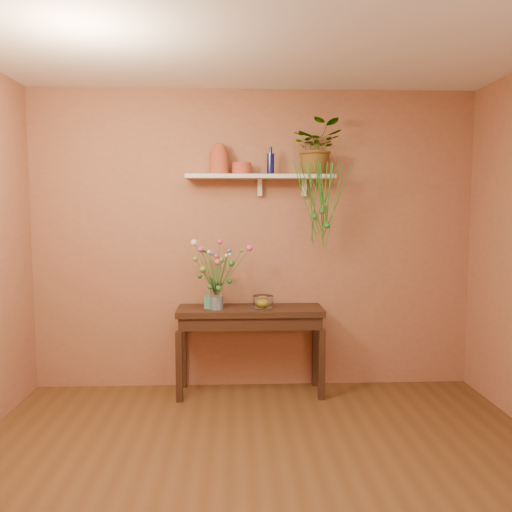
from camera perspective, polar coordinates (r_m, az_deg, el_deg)
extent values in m
plane|color=brown|center=(3.15, 1.28, -26.21)|extent=(4.00, 4.00, 0.00)
cube|color=#A66C4C|center=(4.69, -0.22, 1.73)|extent=(4.00, 0.04, 2.70)
cube|color=#A66C4C|center=(0.76, 11.58, -18.01)|extent=(4.00, 0.04, 2.70)
cube|color=#372314|center=(4.54, -0.65, -6.08)|extent=(1.27, 0.41, 0.05)
cube|color=#372314|center=(4.56, -0.65, -7.08)|extent=(1.22, 0.38, 0.11)
cube|color=#372314|center=(4.51, -8.52, -12.03)|extent=(0.05, 0.05, 0.61)
cube|color=#372314|center=(4.54, 7.30, -11.88)|extent=(0.05, 0.05, 0.61)
cube|color=#372314|center=(4.84, -8.06, -10.78)|extent=(0.05, 0.05, 0.61)
cube|color=#372314|center=(4.88, 6.59, -10.65)|extent=(0.05, 0.05, 0.61)
cube|color=white|center=(4.56, 0.47, 8.80)|extent=(1.30, 0.24, 0.04)
cube|color=white|center=(4.65, 0.41, 7.59)|extent=(0.04, 0.05, 0.15)
cube|color=white|center=(4.69, 5.35, 7.55)|extent=(0.04, 0.05, 0.15)
cylinder|color=#B04127|center=(4.58, -4.10, 10.21)|extent=(0.21, 0.21, 0.19)
sphere|color=#B04127|center=(4.59, -4.11, 11.59)|extent=(0.13, 0.13, 0.13)
cylinder|color=#B04127|center=(4.58, -1.61, 9.64)|extent=(0.19, 0.19, 0.10)
cylinder|color=#0C0D43|center=(4.56, 1.63, 10.16)|extent=(0.08, 0.08, 0.18)
cylinder|color=#0C0D43|center=(4.57, 1.63, 11.64)|extent=(0.03, 0.03, 0.05)
imported|color=#266C25|center=(4.62, 6.79, 11.86)|extent=(0.45, 0.40, 0.47)
cylinder|color=#266C25|center=(4.33, 6.55, 5.87)|extent=(0.02, 0.40, 0.66)
cylinder|color=#2F8D22|center=(4.41, 8.01, 6.39)|extent=(0.06, 0.16, 0.58)
cylinder|color=#2F8D22|center=(4.43, 5.99, 5.76)|extent=(0.26, 0.10, 0.68)
cylinder|color=#266C25|center=(4.44, 9.00, 6.01)|extent=(0.21, 0.25, 0.64)
cylinder|color=#2F8D22|center=(4.45, 8.65, 5.41)|extent=(0.13, 0.07, 0.73)
cylinder|color=#2F8D22|center=(4.37, 5.48, 6.13)|extent=(0.25, 0.27, 0.63)
cylinder|color=#266C25|center=(4.42, 8.37, 7.98)|extent=(0.09, 0.16, 0.34)
cylinder|color=#2F8D22|center=(4.47, 7.20, 5.38)|extent=(0.08, 0.09, 0.73)
cylinder|color=#2F8D22|center=(4.44, 7.25, 6.93)|extent=(0.14, 0.08, 0.49)
cylinder|color=#266C25|center=(4.40, 6.17, 5.72)|extent=(0.05, 0.13, 0.68)
cylinder|color=#2F8D22|center=(4.43, 7.49, 6.78)|extent=(0.10, 0.16, 0.52)
cylinder|color=#2F8D22|center=(4.42, 6.54, 7.69)|extent=(0.21, 0.08, 0.38)
cylinder|color=#266C25|center=(4.42, 7.21, 7.98)|extent=(0.09, 0.14, 0.34)
cylinder|color=#2F8D22|center=(4.38, 7.67, 6.72)|extent=(0.03, 0.32, 0.53)
cylinder|color=#2F8D22|center=(4.47, 8.16, 7.61)|extent=(0.02, 0.08, 0.38)
cylinder|color=#266C25|center=(4.36, 6.13, 6.45)|extent=(0.24, 0.25, 0.58)
cylinder|color=#2F8D22|center=(4.47, 6.20, 6.92)|extent=(0.10, 0.03, 0.50)
cylinder|color=#2F8D22|center=(4.42, 8.13, 7.27)|extent=(0.01, 0.16, 0.44)
cylinder|color=#266C25|center=(4.45, 7.26, 5.56)|extent=(0.08, 0.21, 0.71)
sphere|color=#266C25|center=(4.44, 7.89, 3.35)|extent=(0.05, 0.05, 0.05)
sphere|color=#266C25|center=(4.41, 6.55, 4.44)|extent=(0.05, 0.05, 0.05)
sphere|color=#266C25|center=(4.49, 7.74, 5.27)|extent=(0.05, 0.05, 0.05)
sphere|color=#266C25|center=(4.42, 7.29, 4.95)|extent=(0.05, 0.05, 0.05)
cylinder|color=white|center=(4.46, -4.38, -4.43)|extent=(0.11, 0.11, 0.23)
cylinder|color=silver|center=(4.47, -4.37, -5.20)|extent=(0.10, 0.10, 0.11)
cylinder|color=#386B28|center=(4.40, -4.34, -2.51)|extent=(0.02, 0.07, 0.29)
sphere|color=#EB3F82|center=(4.35, -4.30, -0.69)|extent=(0.05, 0.05, 0.05)
cylinder|color=#386B28|center=(4.30, -3.71, -1.94)|extent=(0.11, 0.26, 0.41)
sphere|color=#4D4FA5|center=(4.15, -2.99, 0.58)|extent=(0.04, 0.04, 0.04)
cylinder|color=#386B28|center=(4.34, -3.84, -2.18)|extent=(0.09, 0.20, 0.36)
sphere|color=white|center=(4.22, -3.26, 0.04)|extent=(0.03, 0.03, 0.03)
cylinder|color=#386B28|center=(4.41, -3.56, -2.56)|extent=(0.14, 0.05, 0.28)
sphere|color=#266C25|center=(4.37, -2.73, -0.81)|extent=(0.06, 0.06, 0.06)
cylinder|color=#386B28|center=(4.41, -2.57, -1.72)|extent=(0.29, 0.05, 0.41)
sphere|color=#EB3F82|center=(4.37, -0.73, 0.89)|extent=(0.05, 0.05, 0.05)
cylinder|color=#386B28|center=(4.43, -3.68, -2.07)|extent=(0.12, 0.02, 0.35)
sphere|color=white|center=(4.40, -2.98, 0.18)|extent=(0.04, 0.04, 0.04)
cylinder|color=#386B28|center=(4.48, -2.99, -1.82)|extent=(0.22, 0.12, 0.38)
sphere|color=olive|center=(4.52, -1.63, 0.62)|extent=(0.03, 0.03, 0.03)
cylinder|color=#386B28|center=(4.46, -4.11, -2.37)|extent=(0.05, 0.05, 0.30)
sphere|color=olive|center=(4.46, -3.84, -0.45)|extent=(0.05, 0.05, 0.05)
cylinder|color=#386B28|center=(4.46, -4.21, -2.49)|extent=(0.03, 0.06, 0.28)
sphere|color=white|center=(4.47, -4.05, -0.70)|extent=(0.04, 0.04, 0.04)
cylinder|color=#386B28|center=(4.49, -4.21, -1.32)|extent=(0.03, 0.14, 0.45)
sphere|color=#EB3F82|center=(4.54, -4.04, 1.60)|extent=(0.05, 0.05, 0.05)
cylinder|color=#386B28|center=(4.47, -4.41, -2.15)|extent=(0.01, 0.09, 0.33)
sphere|color=#EB3F82|center=(4.50, -4.45, -0.02)|extent=(0.04, 0.04, 0.04)
cylinder|color=#386B28|center=(4.47, -4.64, -2.01)|extent=(0.05, 0.07, 0.35)
sphere|color=#4D4FA5|center=(4.48, -4.91, 0.25)|extent=(0.03, 0.03, 0.03)
cylinder|color=#386B28|center=(4.48, -5.20, -1.80)|extent=(0.13, 0.09, 0.38)
sphere|color=white|center=(4.50, -6.02, 0.66)|extent=(0.05, 0.05, 0.05)
cylinder|color=#386B28|center=(4.46, -4.97, -1.84)|extent=(0.10, 0.07, 0.38)
sphere|color=#266C25|center=(4.47, -5.57, 0.60)|extent=(0.04, 0.04, 0.04)
cylinder|color=#386B28|center=(4.44, -5.28, -1.77)|extent=(0.14, 0.02, 0.40)
sphere|color=#EB3F82|center=(4.43, -6.18, 0.77)|extent=(0.05, 0.05, 0.05)
cylinder|color=#386B28|center=(4.42, -5.63, -1.42)|extent=(0.20, 0.03, 0.46)
sphere|color=white|center=(4.39, -6.90, 1.50)|extent=(0.05, 0.05, 0.05)
cylinder|color=#386B28|center=(4.37, -5.54, -2.36)|extent=(0.17, 0.14, 0.33)
sphere|color=olive|center=(4.30, -6.75, -0.36)|extent=(0.04, 0.04, 0.04)
cylinder|color=#386B28|center=(4.38, -5.14, -2.92)|extent=(0.11, 0.14, 0.24)
sphere|color=olive|center=(4.30, -5.92, -1.51)|extent=(0.06, 0.06, 0.06)
cylinder|color=#386B28|center=(4.37, -4.81, -1.97)|extent=(0.06, 0.13, 0.38)
sphere|color=white|center=(4.29, -5.26, 0.43)|extent=(0.03, 0.03, 0.03)
sphere|color=#266C25|center=(4.38, -5.17, -3.45)|extent=(0.04, 0.04, 0.04)
sphere|color=#266C25|center=(4.45, -2.97, -2.83)|extent=(0.04, 0.04, 0.04)
sphere|color=#266C25|center=(4.49, -6.26, -2.24)|extent=(0.04, 0.04, 0.04)
sphere|color=#266C25|center=(4.48, -4.95, -2.48)|extent=(0.04, 0.04, 0.04)
sphere|color=#266C25|center=(4.29, -4.16, -3.60)|extent=(0.04, 0.04, 0.04)
sphere|color=#266C25|center=(4.57, -4.85, -2.75)|extent=(0.04, 0.04, 0.04)
cylinder|color=white|center=(4.51, 0.77, -5.11)|extent=(0.18, 0.18, 0.11)
cylinder|color=white|center=(4.51, 0.77, -5.72)|extent=(0.18, 0.18, 0.01)
sphere|color=yellow|center=(4.51, 0.73, -5.25)|extent=(0.08, 0.08, 0.08)
cube|color=teal|center=(4.50, -5.34, -5.09)|extent=(0.07, 0.06, 0.12)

